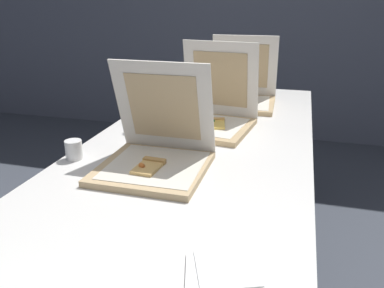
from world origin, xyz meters
name	(u,v)px	position (x,y,z in m)	size (l,w,h in m)	color
table	(198,154)	(0.00, 0.60, 0.68)	(0.89, 2.17, 0.72)	silver
pizza_box_front	(155,154)	(-0.08, 0.33, 0.77)	(0.35, 0.36, 0.36)	tan
pizza_box_middle	(212,116)	(0.01, 0.82, 0.78)	(0.39, 0.40, 0.37)	tan
pizza_box_back	(242,95)	(0.07, 1.25, 0.78)	(0.36, 0.37, 0.36)	tan
cup_white_mid	(136,124)	(-0.29, 0.67, 0.76)	(0.06, 0.06, 0.07)	white
cup_white_near_left	(74,150)	(-0.39, 0.33, 0.76)	(0.06, 0.06, 0.07)	white
cup_white_far	(170,107)	(-0.24, 0.96, 0.76)	(0.06, 0.06, 0.07)	white
napkin_pile	(221,272)	(0.25, -0.15, 0.73)	(0.18, 0.19, 0.01)	white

